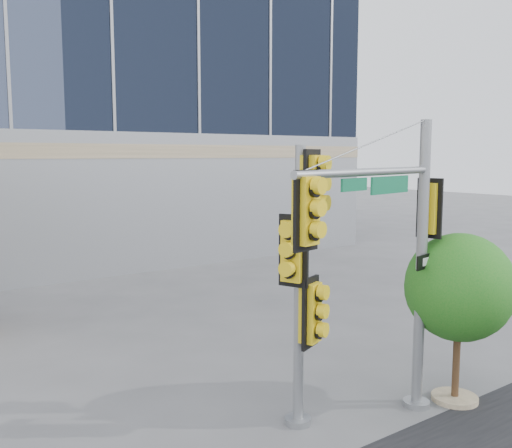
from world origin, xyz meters
TOP-DOWN VIEW (x-y plane):
  - ground at (0.00, 0.00)m, footprint 120.00×120.00m
  - main_signal_pole at (0.90, -1.71)m, footprint 4.40×1.25m
  - secondary_signal_pole at (-0.53, -0.81)m, footprint 0.99×0.71m
  - street_tree at (2.81, -1.78)m, footprint 2.24×2.19m

SIDE VIEW (x-z plane):
  - ground at x=0.00m, z-range 0.00..0.00m
  - street_tree at x=2.81m, z-range 0.55..4.05m
  - secondary_signal_pole at x=-0.53m, z-range 0.46..5.69m
  - main_signal_pole at x=0.90m, z-range 0.68..6.41m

